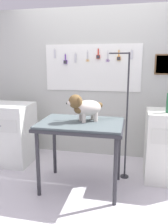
{
  "coord_description": "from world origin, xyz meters",
  "views": [
    {
      "loc": [
        0.59,
        -2.29,
        1.51
      ],
      "look_at": [
        0.05,
        0.21,
        0.94
      ],
      "focal_mm": 36.72,
      "sensor_mm": 36.0,
      "label": 1
    }
  ],
  "objects": [
    {
      "name": "counter_left",
      "position": [
        -1.27,
        0.69,
        0.45
      ],
      "size": [
        0.8,
        0.58,
        0.89
      ],
      "color": "white",
      "rests_on": "ground"
    },
    {
      "name": "grooming_arm",
      "position": [
        0.52,
        0.55,
        0.75
      ],
      "size": [
        0.3,
        0.11,
        1.61
      ],
      "color": "#2D2D33",
      "rests_on": "ground"
    },
    {
      "name": "grooming_table",
      "position": [
        0.02,
        0.2,
        0.74
      ],
      "size": [
        0.98,
        0.67,
        0.82
      ],
      "color": "#2D2D33",
      "rests_on": "ground"
    },
    {
      "name": "rear_wall_panel",
      "position": [
        0.0,
        1.28,
        1.16
      ],
      "size": [
        4.0,
        0.11,
        2.3
      ],
      "color": "#B8BCB2",
      "rests_on": "ground"
    },
    {
      "name": "ground",
      "position": [
        0.0,
        0.0,
        -0.02
      ],
      "size": [
        4.4,
        4.0,
        0.04
      ],
      "primitive_type": "cube",
      "color": "silver"
    },
    {
      "name": "dog",
      "position": [
        0.05,
        0.23,
        0.99
      ],
      "size": [
        0.42,
        0.34,
        0.32
      ],
      "color": "beige",
      "rests_on": "grooming_table"
    }
  ]
}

